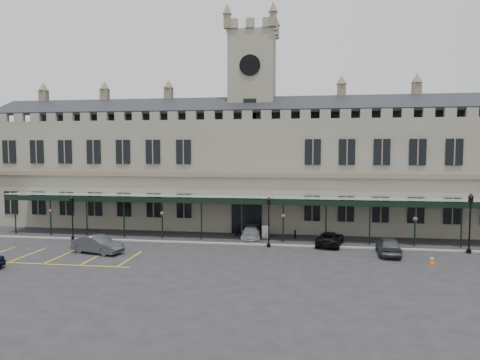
# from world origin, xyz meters

# --- Properties ---
(ground) EXTENTS (140.00, 140.00, 0.00)m
(ground) POSITION_xyz_m (0.00, 0.00, 0.00)
(ground) COLOR black
(station_building) EXTENTS (60.00, 10.36, 17.30)m
(station_building) POSITION_xyz_m (0.00, 15.91, 6.47)
(station_building) COLOR slate
(station_building) RESTS_ON ground
(clock_tower) EXTENTS (5.60, 5.60, 24.80)m
(clock_tower) POSITION_xyz_m (0.00, 16.00, 13.11)
(clock_tower) COLOR slate
(clock_tower) RESTS_ON ground
(canopy) EXTENTS (50.00, 4.10, 4.30)m
(canopy) POSITION_xyz_m (0.00, 7.46, 2.40)
(canopy) COLOR #8C9E93
(canopy) RESTS_ON ground
(kerb) EXTENTS (60.00, 0.40, 0.12)m
(kerb) POSITION_xyz_m (0.00, 5.50, 0.06)
(kerb) COLOR gray
(kerb) RESTS_ON ground
(parking_markings) EXTENTS (16.00, 6.00, 0.01)m
(parking_markings) POSITION_xyz_m (-14.00, -1.50, 0.00)
(parking_markings) COLOR gold
(parking_markings) RESTS_ON ground
(tree_behind_left) EXTENTS (6.00, 6.00, 16.00)m
(tree_behind_left) POSITION_xyz_m (-22.00, 25.00, 12.81)
(tree_behind_left) COLOR #332314
(tree_behind_left) RESTS_ON ground
(tree_behind_mid) EXTENTS (6.00, 6.00, 16.00)m
(tree_behind_mid) POSITION_xyz_m (8.00, 25.00, 12.81)
(tree_behind_mid) COLOR #332314
(tree_behind_mid) RESTS_ON ground
(tree_behind_right) EXTENTS (6.00, 6.00, 16.00)m
(tree_behind_right) POSITION_xyz_m (24.00, 25.00, 12.81)
(tree_behind_right) COLOR #332314
(tree_behind_right) RESTS_ON ground
(lamp_post_left) EXTENTS (0.41, 0.41, 4.36)m
(lamp_post_left) POSITION_xyz_m (-16.54, 5.39, 2.59)
(lamp_post_left) COLOR black
(lamp_post_left) RESTS_ON ground
(lamp_post_mid) EXTENTS (0.44, 0.44, 4.61)m
(lamp_post_mid) POSITION_xyz_m (2.79, 4.87, 2.73)
(lamp_post_mid) COLOR black
(lamp_post_mid) RESTS_ON ground
(lamp_post_right) EXTENTS (0.49, 0.49, 5.16)m
(lamp_post_right) POSITION_xyz_m (19.89, 5.00, 3.06)
(lamp_post_right) COLOR black
(lamp_post_right) RESTS_ON ground
(traffic_cone) EXTENTS (0.41, 0.41, 0.65)m
(traffic_cone) POSITION_xyz_m (15.74, 0.98, 0.32)
(traffic_cone) COLOR #E65107
(traffic_cone) RESTS_ON ground
(sign_board) EXTENTS (0.75, 0.07, 1.29)m
(sign_board) POSITION_xyz_m (2.19, 8.66, 0.63)
(sign_board) COLOR black
(sign_board) RESTS_ON ground
(bollard_left) EXTENTS (0.18, 0.18, 0.99)m
(bollard_left) POSITION_xyz_m (-0.85, 9.34, 0.49)
(bollard_left) COLOR black
(bollard_left) RESTS_ON ground
(bollard_right) EXTENTS (0.15, 0.15, 0.86)m
(bollard_right) POSITION_xyz_m (5.10, 8.99, 0.43)
(bollard_right) COLOR black
(bollard_right) RESTS_ON ground
(car_left_b) EXTENTS (4.84, 2.74, 1.51)m
(car_left_b) POSITION_xyz_m (-11.50, 0.51, 0.75)
(car_left_b) COLOR #383A3F
(car_left_b) RESTS_ON ground
(car_taxi) EXTENTS (2.22, 4.59, 1.29)m
(car_taxi) POSITION_xyz_m (0.81, 7.69, 0.64)
(car_taxi) COLOR gray
(car_taxi) RESTS_ON ground
(car_van) EXTENTS (3.02, 4.92, 1.27)m
(car_van) POSITION_xyz_m (8.34, 6.39, 0.64)
(car_van) COLOR black
(car_van) RESTS_ON ground
(car_right_a) EXTENTS (2.09, 4.57, 1.52)m
(car_right_a) POSITION_xyz_m (13.00, 3.51, 0.76)
(car_right_a) COLOR #383A3F
(car_right_a) RESTS_ON ground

